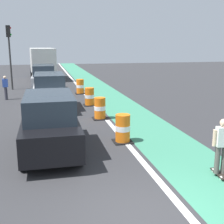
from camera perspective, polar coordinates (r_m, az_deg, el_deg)
ground_plane at (r=6.91m, az=7.02°, el=-19.65°), size 100.00×100.00×0.00m
bike_lane_strip at (r=18.39m, az=1.32°, el=1.38°), size 2.50×80.00×0.01m
lane_divider_stripe at (r=18.08m, az=-3.29°, el=1.17°), size 0.20×80.00×0.01m
skateboarder_on_lane at (r=8.96m, az=20.33°, el=-6.08°), size 0.57×0.82×1.69m
parked_suv_nearest at (r=10.50m, az=-11.83°, el=-2.06°), size 1.94×4.61×2.04m
parked_suv_second at (r=17.55m, az=-11.85°, el=3.97°), size 1.94×4.61×2.04m
parked_suv_third at (r=24.63m, az=-12.92°, el=6.47°), size 1.98×4.63×2.04m
traffic_barrel_front at (r=11.38m, az=2.08°, el=-3.23°), size 0.73×0.73×1.09m
traffic_barrel_mid at (r=14.89m, az=-2.34°, el=0.67°), size 0.73×0.73×1.09m
traffic_barrel_back at (r=18.21m, az=-4.34°, el=2.93°), size 0.73×0.73×1.09m
traffic_barrel_far at (r=22.55m, az=-6.14°, el=4.85°), size 0.73×0.73×1.09m
delivery_truck_down_block at (r=32.66m, az=-13.29°, el=9.43°), size 2.76×7.73×3.23m
traffic_light_corner at (r=25.64m, az=-19.10°, el=11.87°), size 0.41×0.32×5.10m
pedestrian_crossing at (r=21.19m, az=-19.77°, el=4.54°), size 0.34×0.20×1.61m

